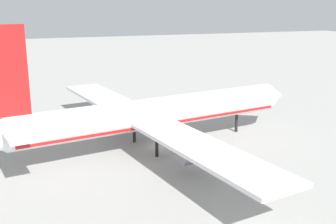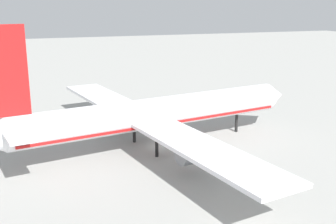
{
  "view_description": "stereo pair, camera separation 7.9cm",
  "coord_description": "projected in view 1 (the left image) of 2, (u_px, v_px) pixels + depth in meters",
  "views": [
    {
      "loc": [
        -27.31,
        -80.37,
        30.11
      ],
      "look_at": [
        2.46,
        0.31,
        7.43
      ],
      "focal_mm": 44.43,
      "sensor_mm": 36.0,
      "label": 1
    },
    {
      "loc": [
        -27.24,
        -80.4,
        30.11
      ],
      "look_at": [
        2.46,
        0.31,
        7.43
      ],
      "focal_mm": 44.43,
      "sensor_mm": 36.0,
      "label": 2
    }
  ],
  "objects": [
    {
      "name": "traffic_cone_0",
      "position": [
        245.0,
        104.0,
        126.04
      ],
      "size": [
        0.36,
        0.36,
        0.55
      ],
      "primitive_type": "cone",
      "color": "orange",
      "rests_on": "ground"
    },
    {
      "name": "ground_plane",
      "position": [
        158.0,
        147.0,
        89.73
      ],
      "size": [
        600.0,
        600.0,
        0.0
      ],
      "primitive_type": "plane",
      "color": "#9E9E99"
    },
    {
      "name": "airliner",
      "position": [
        152.0,
        114.0,
        87.12
      ],
      "size": [
        73.11,
        81.01,
        26.64
      ],
      "color": "white",
      "rests_on": "ground"
    }
  ]
}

